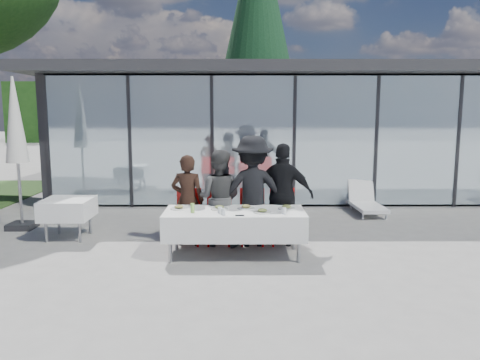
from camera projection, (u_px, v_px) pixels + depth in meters
name	position (u px, v px, depth m)	size (l,w,h in m)	color
ground	(257.00, 262.00, 7.32)	(90.00, 90.00, 0.00)	gray
pavilion	(309.00, 117.00, 15.09)	(14.80, 8.80, 3.44)	gray
treeline	(215.00, 112.00, 34.68)	(62.50, 2.00, 4.40)	black
dining_table	(235.00, 223.00, 7.56)	(2.26, 0.96, 0.75)	white
diner_a	(188.00, 200.00, 8.15)	(0.58, 0.58, 1.60)	black
diner_chair_a	(189.00, 213.00, 8.30)	(0.44, 0.44, 0.97)	red
diner_b	(219.00, 198.00, 8.14)	(0.82, 0.82, 1.68)	#484848
diner_chair_b	(219.00, 213.00, 8.30)	(0.44, 0.44, 0.97)	red
diner_c	(253.00, 191.00, 8.13)	(1.24, 1.24, 1.92)	black
diner_chair_c	(252.00, 213.00, 8.31)	(0.44, 0.44, 0.97)	red
diner_d	(283.00, 195.00, 8.14)	(1.05, 1.05, 1.79)	black
diner_chair_d	(282.00, 213.00, 8.31)	(0.44, 0.44, 0.97)	red
plate_a	(179.00, 208.00, 7.65)	(0.28, 0.28, 0.07)	silver
plate_b	(219.00, 208.00, 7.63)	(0.28, 0.28, 0.07)	silver
plate_c	(246.00, 207.00, 7.69)	(0.28, 0.28, 0.07)	silver
plate_d	(287.00, 207.00, 7.67)	(0.28, 0.28, 0.07)	silver
plate_extra	(262.00, 211.00, 7.38)	(0.28, 0.28, 0.07)	silver
juice_bottle	(192.00, 208.00, 7.38)	(0.06, 0.06, 0.15)	#8CC351
drinking_glasses	(242.00, 211.00, 7.28)	(1.07, 0.21, 0.10)	silver
folded_eyeglasses	(240.00, 215.00, 7.16)	(0.14, 0.03, 0.01)	black
spare_table_left	(68.00, 209.00, 8.61)	(0.86, 0.86, 0.74)	white
market_umbrella	(16.00, 130.00, 9.09)	(0.50, 0.50, 3.00)	black
lounger	(366.00, 202.00, 10.82)	(0.65, 1.35, 0.72)	white
conifer_tree	(257.00, 21.00, 19.30)	(4.00, 4.00, 10.50)	#382316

